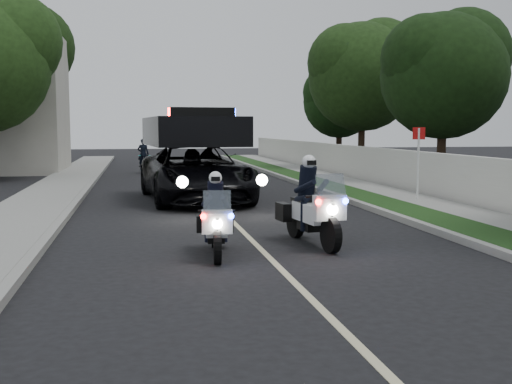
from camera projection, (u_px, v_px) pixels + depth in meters
ground at (309, 297)px, 8.62m from camera, size 120.00×120.00×0.00m
curb_right at (351, 201)px, 19.14m from camera, size 0.20×60.00×0.15m
grass_verge at (373, 200)px, 19.27m from camera, size 1.20×60.00×0.16m
sidewalk_right at (413, 200)px, 19.51m from camera, size 1.40×60.00×0.16m
property_wall at (443, 177)px, 19.63m from camera, size 0.22×60.00×1.50m
curb_left at (72, 207)px, 17.63m from camera, size 0.20×60.00×0.15m
sidewalk_left at (31, 208)px, 17.43m from camera, size 2.00×60.00×0.16m
lane_marking at (218, 206)px, 18.40m from camera, size 0.12×50.00×0.01m
police_moto_left at (216, 255)px, 11.44m from camera, size 0.79×1.85×1.53m
police_moto_right at (311, 245)px, 12.47m from camera, size 1.02×2.18×1.78m
police_suv at (196, 201)px, 19.84m from camera, size 3.47×6.60×3.10m
bicycle at (144, 173)px, 31.61m from camera, size 0.86×1.86×0.94m
cyclist at (144, 173)px, 31.61m from camera, size 0.56×0.38×1.54m
sign_post at (417, 204)px, 18.98m from camera, size 0.49×0.49×2.39m
tree_right_c at (440, 184)px, 25.76m from camera, size 6.37×6.37×8.47m
tree_right_d at (361, 170)px, 34.09m from camera, size 6.26×6.26×9.67m
tree_right_e at (339, 164)px, 39.68m from camera, size 5.66×5.66×7.56m
tree_left_far at (9, 168)px, 35.54m from camera, size 7.89×7.89×10.94m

